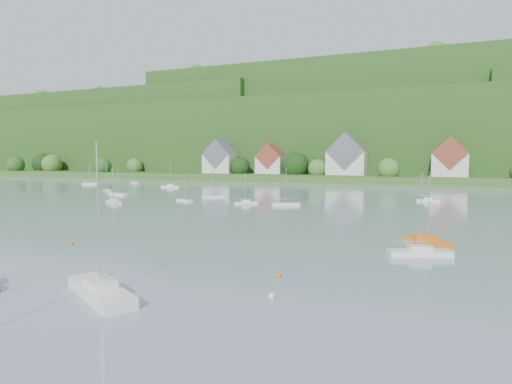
% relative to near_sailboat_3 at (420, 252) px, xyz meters
% --- Properties ---
extents(far_shore_strip, '(600.00, 60.00, 3.00)m').
position_rel_near_sailboat_3_xyz_m(far_shore_strip, '(-37.02, 150.11, 1.05)').
color(far_shore_strip, '#2A501E').
rests_on(far_shore_strip, ground).
extents(forested_ridge, '(620.00, 181.22, 69.89)m').
position_rel_near_sailboat_3_xyz_m(forested_ridge, '(-36.63, 218.68, 22.43)').
color(forested_ridge, '#193D13').
rests_on(forested_ridge, ground).
extents(village_building_0, '(14.00, 10.40, 16.00)m').
position_rel_near_sailboat_3_xyz_m(village_building_0, '(-92.02, 137.11, 9.06)').
color(village_building_0, beige).
rests_on(village_building_0, far_shore_strip).
extents(village_building_1, '(12.00, 9.36, 14.00)m').
position_rel_near_sailboat_3_xyz_m(village_building_1, '(-67.02, 139.11, 8.30)').
color(village_building_1, beige).
rests_on(village_building_1, far_shore_strip).
extents(village_building_2, '(16.00, 11.44, 18.00)m').
position_rel_near_sailboat_3_xyz_m(village_building_2, '(-32.02, 138.11, 9.82)').
color(village_building_2, beige).
rests_on(village_building_2, far_shore_strip).
extents(village_building_3, '(13.00, 10.40, 15.50)m').
position_rel_near_sailboat_3_xyz_m(village_building_3, '(7.98, 136.11, 8.98)').
color(village_building_3, beige).
rests_on(village_building_3, far_shore_strip).
extents(near_sailboat_3, '(6.61, 3.92, 8.63)m').
position_rel_near_sailboat_3_xyz_m(near_sailboat_3, '(0.00, 0.00, 0.00)').
color(near_sailboat_3, silver).
rests_on(near_sailboat_3, ground).
extents(near_sailboat_4, '(8.44, 6.26, 11.34)m').
position_rel_near_sailboat_3_xyz_m(near_sailboat_4, '(-21.32, -22.70, 0.09)').
color(near_sailboat_4, silver).
rests_on(near_sailboat_4, ground).
extents(near_sailboat_5, '(5.67, 5.21, 8.14)m').
position_rel_near_sailboat_3_xyz_m(near_sailboat_5, '(0.75, 7.26, -0.01)').
color(near_sailboat_5, orange).
rests_on(near_sailboat_5, ground).
extents(mooring_buoy_2, '(0.50, 0.50, 0.50)m').
position_rel_near_sailboat_3_xyz_m(mooring_buoy_2, '(-11.04, -12.86, -0.45)').
color(mooring_buoy_2, '#D36C06').
rests_on(mooring_buoy_2, ground).
extents(mooring_buoy_3, '(0.43, 0.43, 0.43)m').
position_rel_near_sailboat_3_xyz_m(mooring_buoy_3, '(-38.21, -8.68, -0.45)').
color(mooring_buoy_3, '#D36C06').
rests_on(mooring_buoy_3, ground).
extents(mooring_buoy_4, '(0.48, 0.48, 0.48)m').
position_rel_near_sailboat_3_xyz_m(mooring_buoy_4, '(-9.71, -18.21, -0.45)').
color(mooring_buoy_4, white).
rests_on(mooring_buoy_4, ground).
extents(far_sailboat_cluster, '(189.09, 72.35, 8.71)m').
position_rel_near_sailboat_3_xyz_m(far_sailboat_cluster, '(-28.76, 63.63, -0.08)').
color(far_sailboat_cluster, silver).
rests_on(far_sailboat_cluster, ground).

